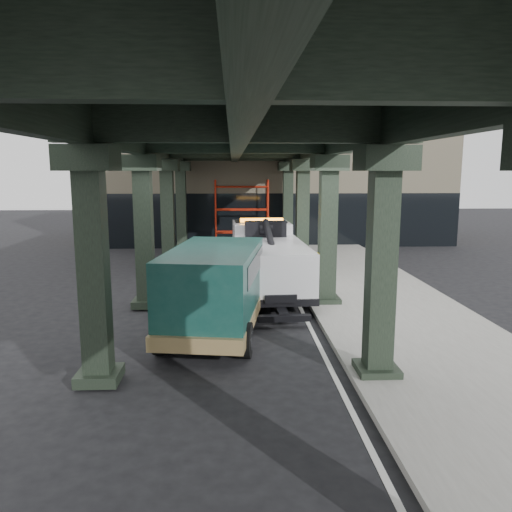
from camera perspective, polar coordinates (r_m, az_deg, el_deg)
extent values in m
plane|color=black|center=(14.92, -0.54, -7.85)|extent=(90.00, 90.00, 0.00)
cube|color=gray|center=(17.54, 14.12, -5.20)|extent=(5.00, 40.00, 0.15)
cube|color=silver|center=(16.97, 4.98, -5.68)|extent=(0.12, 38.00, 0.01)
cube|color=black|center=(10.87, 14.10, -1.19)|extent=(0.55, 0.55, 5.00)
cube|color=black|center=(10.68, 14.60, 10.74)|extent=(1.10, 1.10, 0.50)
cube|color=black|center=(11.52, 13.61, -12.60)|extent=(0.90, 0.90, 0.24)
cube|color=black|center=(16.63, 8.18, 2.70)|extent=(0.55, 0.55, 5.00)
cube|color=black|center=(16.51, 8.37, 10.47)|extent=(1.10, 1.10, 0.50)
cube|color=black|center=(17.07, 7.99, -5.05)|extent=(0.90, 0.90, 0.24)
cube|color=black|center=(22.52, 5.32, 4.57)|extent=(0.55, 0.55, 5.00)
cube|color=black|center=(22.43, 5.41, 10.30)|extent=(1.10, 1.10, 0.50)
cube|color=black|center=(22.84, 5.23, -1.23)|extent=(0.90, 0.90, 0.24)
cube|color=black|center=(28.46, 3.65, 5.66)|extent=(0.55, 0.55, 5.00)
cube|color=black|center=(28.39, 3.69, 10.19)|extent=(1.10, 1.10, 0.50)
cube|color=black|center=(28.71, 3.60, 1.04)|extent=(0.90, 0.90, 0.24)
cube|color=black|center=(10.80, -18.07, -1.45)|extent=(0.55, 0.55, 5.00)
cube|color=black|center=(10.61, -18.71, 10.56)|extent=(1.10, 1.10, 0.50)
cube|color=black|center=(11.45, -17.45, -12.92)|extent=(0.90, 0.90, 0.24)
cube|color=black|center=(16.59, -12.65, 2.55)|extent=(0.55, 0.55, 5.00)
cube|color=black|center=(16.47, -12.95, 10.34)|extent=(1.10, 1.10, 0.50)
cube|color=black|center=(17.02, -12.36, -5.22)|extent=(0.90, 0.90, 0.24)
cube|color=black|center=(22.49, -10.05, 4.46)|extent=(0.55, 0.55, 5.00)
cube|color=black|center=(22.40, -10.22, 10.20)|extent=(1.10, 1.10, 0.50)
cube|color=black|center=(22.81, -9.88, -1.35)|extent=(0.90, 0.90, 0.24)
cube|color=black|center=(28.43, -8.52, 5.57)|extent=(0.55, 0.55, 5.00)
cube|color=black|center=(28.36, -8.64, 10.11)|extent=(1.10, 1.10, 0.50)
cube|color=black|center=(28.69, -8.41, 0.94)|extent=(0.90, 0.90, 0.24)
cube|color=black|center=(16.55, 8.44, 13.24)|extent=(0.35, 32.00, 1.10)
cube|color=black|center=(16.50, -13.05, 13.11)|extent=(0.35, 32.00, 1.10)
cube|color=black|center=(16.25, -2.29, 13.41)|extent=(0.35, 32.00, 1.10)
cube|color=black|center=(16.31, -2.31, 15.86)|extent=(7.40, 32.00, 0.30)
cube|color=#C6B793|center=(34.31, 1.55, 8.87)|extent=(22.00, 10.00, 8.00)
cylinder|color=red|center=(29.24, -4.60, 4.77)|extent=(0.08, 0.08, 4.00)
cylinder|color=red|center=(28.44, -4.65, 4.63)|extent=(0.08, 0.08, 4.00)
cylinder|color=red|center=(29.29, 1.29, 4.81)|extent=(0.08, 0.08, 4.00)
cylinder|color=red|center=(28.50, 1.41, 4.67)|extent=(0.08, 0.08, 4.00)
cylinder|color=red|center=(29.33, -1.64, 2.85)|extent=(3.00, 0.08, 0.08)
cylinder|color=red|center=(29.20, -1.65, 5.38)|extent=(3.00, 0.08, 0.08)
cylinder|color=red|center=(29.13, -1.67, 7.93)|extent=(3.00, 0.08, 0.08)
cube|color=black|center=(18.60, 1.34, -2.13)|extent=(1.28, 7.37, 0.24)
cube|color=silver|center=(20.90, 0.59, 1.50)|extent=(2.39, 2.44, 1.76)
cube|color=silver|center=(21.99, 0.32, 0.62)|extent=(2.33, 0.78, 0.88)
cube|color=black|center=(21.08, 0.53, 2.91)|extent=(2.20, 1.36, 0.83)
cube|color=silver|center=(17.38, 1.76, -0.83)|extent=(2.55, 4.98, 1.37)
cube|color=orange|center=(20.59, 0.65, 4.12)|extent=(1.77, 0.35, 0.16)
cube|color=black|center=(19.16, 1.08, 3.11)|extent=(1.59, 0.65, 0.59)
cylinder|color=black|center=(17.46, 1.69, 1.65)|extent=(0.37, 3.43, 1.31)
cube|color=black|center=(15.20, 2.85, -6.18)|extent=(0.35, 1.38, 0.18)
cube|color=black|center=(14.56, 3.22, -7.10)|extent=(1.57, 0.31, 0.18)
cylinder|color=black|center=(21.28, -2.38, -1.03)|extent=(0.39, 1.09, 1.08)
cylinder|color=silver|center=(21.28, -2.38, -1.03)|extent=(0.41, 0.61, 0.59)
cylinder|color=black|center=(21.48, 3.37, -0.94)|extent=(0.39, 1.09, 1.08)
cylinder|color=silver|center=(21.48, 3.37, -0.94)|extent=(0.41, 0.61, 0.59)
cylinder|color=black|center=(18.12, -1.90, -2.93)|extent=(0.39, 1.09, 1.08)
cylinder|color=silver|center=(18.12, -1.90, -2.93)|extent=(0.41, 0.61, 0.59)
cylinder|color=black|center=(18.36, 4.83, -2.79)|extent=(0.39, 1.09, 1.08)
cylinder|color=silver|center=(18.36, 4.83, -2.79)|extent=(0.41, 0.61, 0.59)
cylinder|color=black|center=(16.88, -1.66, -3.87)|extent=(0.39, 1.09, 1.08)
cylinder|color=silver|center=(16.88, -1.66, -3.87)|extent=(0.41, 0.61, 0.59)
cylinder|color=black|center=(17.14, 5.56, -3.70)|extent=(0.39, 1.09, 1.08)
cylinder|color=silver|center=(17.14, 5.56, -3.70)|extent=(0.41, 0.61, 0.59)
cube|color=#113E37|center=(16.53, -2.90, -2.54)|extent=(2.30, 1.47, 0.95)
cube|color=#113E37|center=(13.66, -4.78, -3.37)|extent=(2.89, 5.01, 2.05)
cube|color=olive|center=(14.27, -4.42, -6.27)|extent=(3.11, 6.15, 0.37)
cube|color=black|center=(15.96, -3.16, 0.09)|extent=(2.09, 0.76, 0.88)
cube|color=black|center=(13.86, -4.57, -0.96)|extent=(2.78, 4.08, 0.58)
cube|color=silver|center=(17.16, -2.60, -3.52)|extent=(2.10, 0.44, 0.32)
cylinder|color=black|center=(16.80, -6.46, -4.34)|extent=(0.42, 0.92, 0.88)
cylinder|color=silver|center=(16.80, -6.46, -4.34)|extent=(0.41, 0.53, 0.49)
cylinder|color=black|center=(16.48, 0.71, -4.55)|extent=(0.42, 0.92, 0.88)
cylinder|color=silver|center=(16.48, 0.71, -4.55)|extent=(0.41, 0.53, 0.49)
cylinder|color=black|center=(12.70, -10.79, -9.11)|extent=(0.42, 0.92, 0.88)
cylinder|color=silver|center=(12.70, -10.79, -9.11)|extent=(0.41, 0.53, 0.49)
cylinder|color=black|center=(12.28, -1.22, -9.60)|extent=(0.42, 0.92, 0.88)
cylinder|color=silver|center=(12.28, -1.22, -9.60)|extent=(0.41, 0.53, 0.49)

